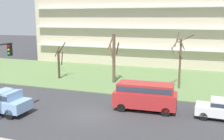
# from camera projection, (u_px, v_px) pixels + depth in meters

# --- Properties ---
(ground) EXTENTS (160.00, 160.00, 0.00)m
(ground) POSITION_uv_depth(u_px,v_px,m) (90.00, 115.00, 21.57)
(ground) COLOR #38383A
(grass_lawn_strip) EXTENTS (80.00, 16.00, 0.08)m
(grass_lawn_strip) POSITION_uv_depth(u_px,v_px,m) (134.00, 78.00, 34.53)
(grass_lawn_strip) COLOR #66844C
(grass_lawn_strip) RESTS_ON ground
(apartment_building) EXTENTS (40.29, 13.30, 12.37)m
(apartment_building) POSITION_uv_depth(u_px,v_px,m) (155.00, 27.00, 46.47)
(apartment_building) COLOR beige
(apartment_building) RESTS_ON ground
(tree_far_left) EXTENTS (1.39, 1.03, 4.71)m
(tree_far_left) POSITION_uv_depth(u_px,v_px,m) (59.00, 62.00, 33.86)
(tree_far_left) COLOR #423023
(tree_far_left) RESTS_ON ground
(tree_left) EXTENTS (1.45, 1.31, 5.87)m
(tree_left) POSITION_uv_depth(u_px,v_px,m) (114.00, 57.00, 31.51)
(tree_left) COLOR brown
(tree_left) RESTS_ON ground
(tree_center) EXTENTS (2.44, 2.45, 6.21)m
(tree_center) POSITION_uv_depth(u_px,v_px,m) (180.00, 59.00, 28.78)
(tree_center) COLOR brown
(tree_center) RESTS_ON ground
(pickup_blue_near_left) EXTENTS (5.45, 2.13, 1.95)m
(pickup_blue_near_left) POSITION_uv_depth(u_px,v_px,m) (0.00, 101.00, 21.83)
(pickup_blue_near_left) COLOR #8CB2E0
(pickup_blue_near_left) RESTS_ON ground
(van_red_center_right) EXTENTS (5.30, 2.26, 2.36)m
(van_red_center_right) POSITION_uv_depth(u_px,v_px,m) (145.00, 95.00, 22.35)
(van_red_center_right) COLOR #B22828
(van_red_center_right) RESTS_ON ground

